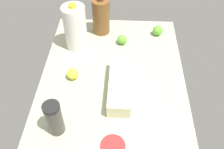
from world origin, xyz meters
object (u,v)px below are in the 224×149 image
object	(u,v)px
lime_by_jug	(158,31)
lemon_near_front	(72,74)
milk_jug	(75,28)
lime_beside_bowl	(122,40)
egg_carton	(120,86)
shaker_bottle	(54,118)
chocolate_milk_jug	(101,16)

from	to	relation	value
lime_by_jug	lemon_near_front	xyz separation A→B (cm)	(-39.63, 47.36, -0.05)
milk_jug	lime_beside_bowl	bearing A→B (deg)	-82.69
egg_carton	shaker_bottle	distance (cm)	36.28
lime_by_jug	chocolate_milk_jug	bearing A→B (deg)	87.34
chocolate_milk_jug	lime_by_jug	world-z (taller)	chocolate_milk_jug
lime_beside_bowl	milk_jug	bearing A→B (deg)	97.31
milk_jug	shaker_bottle	world-z (taller)	milk_jug
lime_beside_bowl	lime_by_jug	bearing A→B (deg)	-65.98
chocolate_milk_jug	shaker_bottle	distance (cm)	74.03
milk_jug	shaker_bottle	size ratio (longest dim) A/B	1.59
egg_carton	lime_by_jug	world-z (taller)	egg_carton
milk_jug	chocolate_milk_jug	bearing A→B (deg)	-41.93
chocolate_milk_jug	shaker_bottle	size ratio (longest dim) A/B	1.36
shaker_bottle	lemon_near_front	bearing A→B (deg)	-3.77
lemon_near_front	milk_jug	bearing A→B (deg)	3.10
chocolate_milk_jug	lemon_near_front	xyz separation A→B (cm)	(-41.28, 11.96, -8.12)
egg_carton	lemon_near_front	xyz separation A→B (cm)	(7.68, 24.93, -0.69)
chocolate_milk_jug	lime_by_jug	size ratio (longest dim) A/B	3.84
egg_carton	lime_by_jug	bearing A→B (deg)	-24.88
milk_jug	lemon_near_front	size ratio (longest dim) A/B	4.59
chocolate_milk_jug	lemon_near_front	bearing A→B (deg)	163.84
chocolate_milk_jug	milk_jug	distance (cm)	20.14
lime_by_jug	lime_beside_bowl	xyz separation A→B (cm)	(-9.83, 22.05, -0.20)
egg_carton	milk_jug	world-z (taller)	milk_jug
milk_jug	lime_beside_bowl	world-z (taller)	milk_jug
shaker_bottle	lime_by_jug	size ratio (longest dim) A/B	2.83
lime_beside_bowl	egg_carton	bearing A→B (deg)	179.41
egg_carton	shaker_bottle	world-z (taller)	shaker_bottle
milk_jug	shaker_bottle	distance (cm)	57.92
lime_by_jug	lime_beside_bowl	world-z (taller)	lime_by_jug
shaker_bottle	lime_by_jug	bearing A→B (deg)	-34.84
lemon_near_front	shaker_bottle	bearing A→B (deg)	176.23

